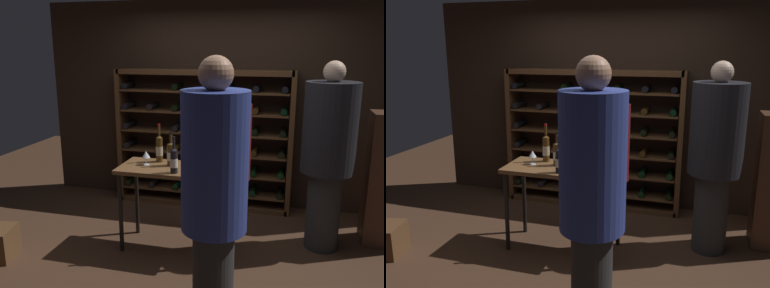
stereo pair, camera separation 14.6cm
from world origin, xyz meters
The scene contains 11 objects.
ground_plane centered at (0.00, 0.00, 0.00)m, with size 9.24×9.24×0.00m, color #472D1E.
back_wall centered at (0.00, 1.62, 1.32)m, with size 4.97×0.10×2.64m, color #332319.
wine_rack centered at (-0.28, 1.41, 0.87)m, with size 2.28×0.32×1.77m.
tasting_table centered at (-0.27, 0.17, 0.76)m, with size 1.17×0.53×0.87m.
person_bystander_red_print centered at (0.35, -1.04, 1.11)m, with size 0.44×0.44×2.00m.
person_guest_khaki centered at (1.18, 0.56, 1.06)m, with size 0.52×0.52×1.92m.
wine_bottle_green_slim centered at (-0.35, 0.22, 1.00)m, with size 0.08×0.08×0.35m.
wine_bottle_red_label centered at (-0.25, 0.00, 1.00)m, with size 0.07×0.07×0.36m.
wine_bottle_amber_reserve centered at (-0.51, 0.33, 1.02)m, with size 0.07×0.07×0.40m.
wine_glass_stemmed_left centered at (-0.60, 0.19, 0.98)m, with size 0.08×0.08×0.15m.
wine_glass_stemmed_center centered at (-0.05, 0.32, 0.96)m, with size 0.08×0.08×0.12m.
Camera 2 is at (0.97, -3.43, 2.05)m, focal length 37.14 mm.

